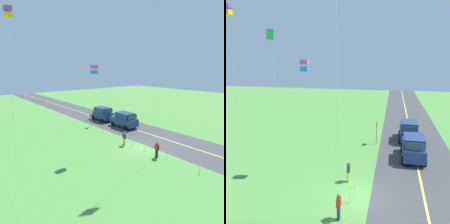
% 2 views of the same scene
% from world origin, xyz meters
% --- Properties ---
extents(ground_plane, '(120.00, 120.00, 0.10)m').
position_xyz_m(ground_plane, '(0.00, 0.00, -0.05)').
color(ground_plane, '#549342').
extents(asphalt_road, '(120.00, 7.00, 0.00)m').
position_xyz_m(asphalt_road, '(0.00, -4.00, 0.00)').
color(asphalt_road, '#424244').
rests_on(asphalt_road, ground).
extents(road_centre_stripe, '(120.00, 0.16, 0.00)m').
position_xyz_m(road_centre_stripe, '(0.00, -4.00, 0.01)').
color(road_centre_stripe, '#E5E04C').
rests_on(road_centre_stripe, asphalt_road).
extents(car_suv_foreground, '(4.40, 2.12, 2.24)m').
position_xyz_m(car_suv_foreground, '(7.51, -3.69, 1.15)').
color(car_suv_foreground, navy).
rests_on(car_suv_foreground, ground).
extents(car_parked_east_near, '(4.40, 2.12, 2.24)m').
position_xyz_m(car_parked_east_near, '(12.97, -3.57, 1.15)').
color(car_parked_east_near, navy).
rests_on(car_parked_east_near, ground).
extents(stop_sign, '(0.76, 0.08, 2.56)m').
position_xyz_m(stop_sign, '(10.89, -0.10, 1.80)').
color(stop_sign, gray).
rests_on(stop_sign, ground).
extents(person_adult_near, '(0.58, 0.22, 1.60)m').
position_xyz_m(person_adult_near, '(-2.58, 1.05, 0.86)').
color(person_adult_near, navy).
rests_on(person_adult_near, ground).
extents(person_adult_companion, '(0.58, 0.22, 1.60)m').
position_xyz_m(person_adult_companion, '(1.94, 1.31, 0.86)').
color(person_adult_companion, yellow).
rests_on(person_adult_companion, ground).
extents(kite_blue_mid, '(1.02, 3.78, 8.99)m').
position_xyz_m(kite_blue_mid, '(2.66, 4.80, 8.53)').
color(kite_blue_mid, silver).
rests_on(kite_blue_mid, ground).
extents(kite_yellow_high, '(1.43, 2.09, 12.53)m').
position_xyz_m(kite_yellow_high, '(12.45, 12.63, 11.63)').
color(kite_yellow_high, silver).
rests_on(kite_yellow_high, ground).
extents(kite_cyan_top, '(1.16, 0.66, 13.47)m').
position_xyz_m(kite_cyan_top, '(4.07, 11.93, 12.98)').
color(kite_cyan_top, silver).
rests_on(kite_cyan_top, ground).
extents(fence_post_1, '(0.05, 0.05, 0.90)m').
position_xyz_m(fence_post_1, '(-3.47, 0.70, 0.45)').
color(fence_post_1, silver).
rests_on(fence_post_1, ground).
extents(fence_post_2, '(0.05, 0.05, 0.90)m').
position_xyz_m(fence_post_2, '(-0.78, 0.70, 0.45)').
color(fence_post_2, silver).
rests_on(fence_post_2, ground).
extents(fence_post_3, '(0.05, 0.05, 0.90)m').
position_xyz_m(fence_post_3, '(1.09, 0.70, 0.45)').
color(fence_post_3, silver).
rests_on(fence_post_3, ground).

